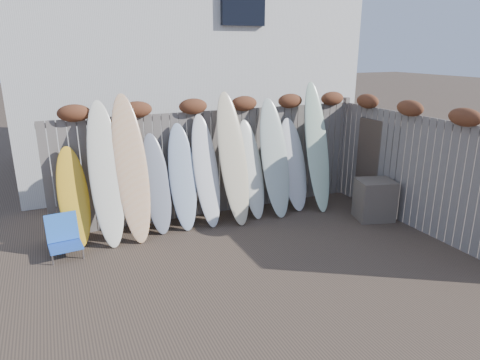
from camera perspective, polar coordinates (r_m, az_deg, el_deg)
name	(u,v)px	position (r m, az deg, el deg)	size (l,w,h in m)	color
ground	(273,266)	(6.50, 4.41, -11.37)	(80.00, 80.00, 0.00)	#493A2D
back_fence	(217,153)	(8.13, -3.05, 3.57)	(6.05, 0.28, 2.24)	slate
right_fence	(420,166)	(8.03, 22.88, 1.73)	(0.28, 4.40, 2.24)	slate
house	(175,44)	(11.94, -8.61, 17.55)	(8.50, 5.50, 6.33)	silver
beach_chair	(64,237)	(7.23, -22.45, -7.01)	(0.52, 0.55, 0.63)	blue
wooden_crate	(374,200)	(8.40, 17.49, -2.52)	(0.65, 0.54, 0.76)	#6C5951
lattice_panel	(380,167)	(8.78, 18.16, 1.72)	(0.05, 1.18, 1.76)	#4F3A30
surfboard_0	(74,197)	(7.38, -21.31, -2.16)	(0.48, 0.07, 1.66)	yellow
surfboard_1	(106,174)	(7.22, -17.48, 0.77)	(0.52, 0.07, 2.41)	white
surfboard_2	(131,168)	(7.27, -14.30, 1.50)	(0.54, 0.07, 2.50)	#F9B98B
surfboard_3	(156,184)	(7.52, -11.08, -0.51)	(0.47, 0.07, 1.77)	gray
surfboard_4	(182,177)	(7.60, -7.69, 0.41)	(0.47, 0.07, 1.92)	#A4B8D0
surfboard_5	(206,171)	(7.70, -4.55, 1.24)	(0.46, 0.07, 2.06)	white
surfboard_6	(233,159)	(7.76, -0.93, 2.87)	(0.52, 0.07, 2.45)	beige
surfboard_7	(251,169)	(8.04, 1.53, 1.42)	(0.46, 0.07, 1.89)	white
surfboard_8	(275,158)	(8.14, 4.65, 2.94)	(0.54, 0.07, 2.29)	beige
surfboard_9	(293,165)	(8.50, 7.14, 2.06)	(0.54, 0.07, 1.86)	silver
surfboard_10	(317,147)	(8.55, 10.24, 4.37)	(0.46, 0.07, 2.58)	#B6D4B3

